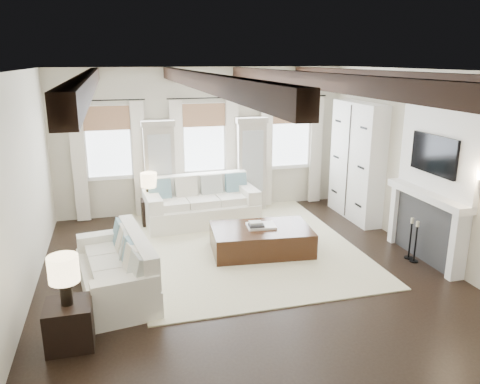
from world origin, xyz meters
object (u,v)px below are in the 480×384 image
object	(u,v)px
sofa_left	(120,270)
side_table_back	(151,212)
side_table_front	(70,324)
ottoman	(261,240)
sofa_back	(201,205)

from	to	relation	value
sofa_left	side_table_back	size ratio (longest dim) A/B	3.90
side_table_front	side_table_back	xyz separation A→B (m)	(1.31, 4.08, 0.00)
ottoman	side_table_back	xyz separation A→B (m)	(-1.79, 1.98, 0.05)
side_table_front	side_table_back	size ratio (longest dim) A/B	0.99
sofa_back	side_table_front	world-z (taller)	sofa_back
sofa_back	sofa_left	world-z (taller)	sofa_back
sofa_left	side_table_front	world-z (taller)	sofa_left
sofa_left	sofa_back	bearing A→B (deg)	57.48
side_table_back	sofa_back	bearing A→B (deg)	-8.28
side_table_back	ottoman	bearing A→B (deg)	-47.82
sofa_back	sofa_left	xyz separation A→B (m)	(-1.73, -2.71, -0.04)
sofa_back	ottoman	size ratio (longest dim) A/B	1.35
sofa_back	side_table_front	xyz separation A→B (m)	(-2.35, -3.93, -0.12)
ottoman	side_table_front	size ratio (longest dim) A/B	3.19
sofa_back	side_table_front	distance (m)	4.58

